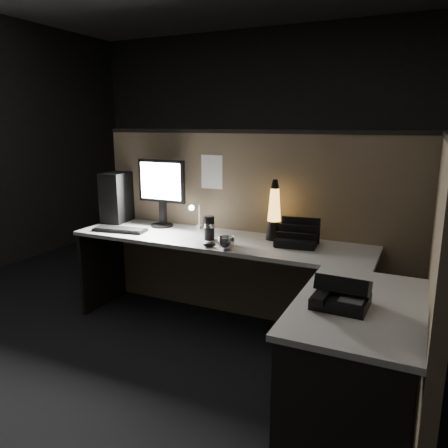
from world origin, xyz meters
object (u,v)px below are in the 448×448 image
at_px(monitor, 162,186).
at_px(lava_lamp, 274,215).
at_px(desk_phone, 341,294).
at_px(keyboard, 120,230).
at_px(pc_tower, 121,196).

relative_size(monitor, lava_lamp, 1.24).
bearing_deg(desk_phone, monitor, 150.55).
height_order(monitor, keyboard, monitor).
relative_size(pc_tower, keyboard, 0.99).
bearing_deg(keyboard, lava_lamp, 4.90).
height_order(pc_tower, monitor, monitor).
bearing_deg(lava_lamp, pc_tower, 177.53).
relative_size(pc_tower, monitor, 0.77).
distance_m(lava_lamp, desk_phone, 1.23).
distance_m(pc_tower, lava_lamp, 1.46).
bearing_deg(monitor, lava_lamp, -0.28).
xyz_separation_m(monitor, lava_lamp, (0.99, -0.02, -0.15)).
xyz_separation_m(pc_tower, lava_lamp, (1.46, -0.06, -0.03)).
bearing_deg(lava_lamp, keyboard, -166.73).
bearing_deg(keyboard, pc_tower, 118.07).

